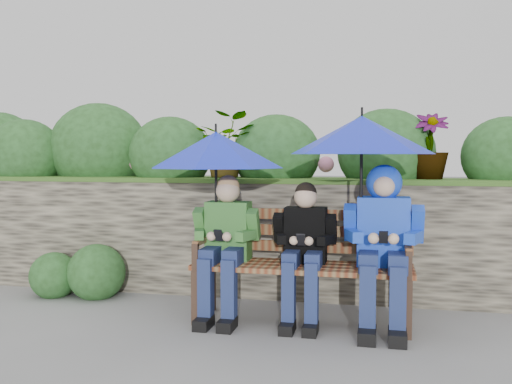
% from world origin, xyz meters
% --- Properties ---
extents(ground, '(60.00, 60.00, 0.00)m').
position_xyz_m(ground, '(0.00, 0.00, 0.00)').
color(ground, gray).
rests_on(ground, ground).
extents(garden_backdrop, '(8.00, 2.86, 1.80)m').
position_xyz_m(garden_backdrop, '(-0.02, 1.60, 0.63)').
color(garden_backdrop, '#2F2D26').
rests_on(garden_backdrop, ground).
extents(park_bench, '(1.59, 0.47, 0.84)m').
position_xyz_m(park_bench, '(0.37, 0.03, 0.48)').
color(park_bench, '#39271D').
rests_on(park_bench, ground).
extents(boy_left, '(0.49, 0.57, 1.08)m').
position_xyz_m(boy_left, '(-0.20, -0.04, 0.60)').
color(boy_left, '#41752F').
rests_on(boy_left, ground).
extents(boy_middle, '(0.46, 0.53, 1.03)m').
position_xyz_m(boy_middle, '(0.39, -0.04, 0.58)').
color(boy_middle, black).
rests_on(boy_middle, ground).
extents(boy_right, '(0.55, 0.67, 1.16)m').
position_xyz_m(boy_right, '(0.95, -0.04, 0.68)').
color(boy_right, blue).
rests_on(boy_right, ground).
extents(umbrella_left, '(1.03, 1.03, 0.81)m').
position_xyz_m(umbrella_left, '(-0.29, -0.00, 1.27)').
color(umbrella_left, '#0E21C3').
rests_on(umbrella_left, ground).
extents(umbrella_right, '(1.02, 1.02, 0.90)m').
position_xyz_m(umbrella_right, '(0.79, -0.00, 1.37)').
color(umbrella_right, '#0E21C3').
rests_on(umbrella_right, ground).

